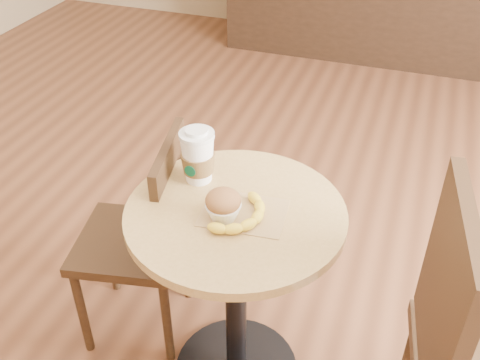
{
  "coord_description": "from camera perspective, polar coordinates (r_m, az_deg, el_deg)",
  "views": [
    {
      "loc": [
        0.4,
        -1.13,
        1.76
      ],
      "look_at": [
        -0.03,
        0.09,
        0.83
      ],
      "focal_mm": 42.0,
      "sensor_mm": 36.0,
      "label": 1
    }
  ],
  "objects": [
    {
      "name": "chair_left",
      "position": [
        2.0,
        -9.62,
        -5.44
      ],
      "size": [
        0.43,
        0.43,
        0.84
      ],
      "rotation": [
        0.0,
        0.0,
        -1.38
      ],
      "color": "#332112",
      "rests_on": "ground"
    },
    {
      "name": "cafe_table",
      "position": [
        1.77,
        -0.43,
        -9.13
      ],
      "size": [
        0.64,
        0.64,
        0.75
      ],
      "color": "black",
      "rests_on": "ground"
    },
    {
      "name": "coffee_cup",
      "position": [
        1.7,
        -4.31,
        2.29
      ],
      "size": [
        0.11,
        0.11,
        0.18
      ],
      "rotation": [
        0.0,
        0.0,
        -0.08
      ],
      "color": "white",
      "rests_on": "cafe_table"
    },
    {
      "name": "kraft_bag",
      "position": [
        1.6,
        0.37,
        -3.34
      ],
      "size": [
        0.25,
        0.2,
        0.0
      ],
      "primitive_type": "cube",
      "rotation": [
        0.0,
        0.0,
        0.09
      ],
      "color": "#9F7D4D",
      "rests_on": "cafe_table"
    },
    {
      "name": "banana",
      "position": [
        1.57,
        0.23,
        -3.46
      ],
      "size": [
        0.22,
        0.26,
        0.03
      ],
      "primitive_type": null,
      "rotation": [
        0.0,
        0.0,
        -0.41
      ],
      "color": "yellow",
      "rests_on": "kraft_bag"
    },
    {
      "name": "muffin",
      "position": [
        1.56,
        -1.72,
        -2.54
      ],
      "size": [
        0.1,
        0.1,
        0.09
      ],
      "color": "white",
      "rests_on": "kraft_bag"
    }
  ]
}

